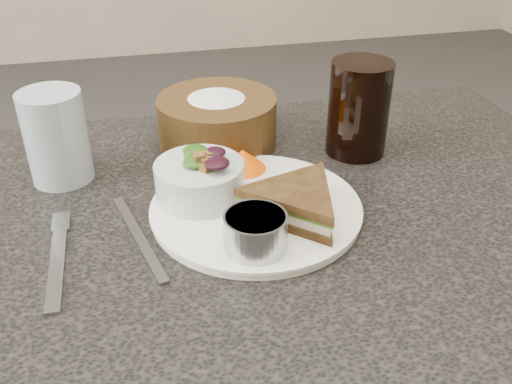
{
  "coord_description": "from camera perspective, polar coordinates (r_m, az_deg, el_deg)",
  "views": [
    {
      "loc": [
        -0.11,
        -0.53,
        1.14
      ],
      "look_at": [
        0.02,
        0.03,
        0.78
      ],
      "focal_mm": 40.0,
      "sensor_mm": 36.0,
      "label": 1
    }
  ],
  "objects": [
    {
      "name": "dinner_plate",
      "position": [
        0.69,
        0.0,
        -1.74
      ],
      "size": [
        0.25,
        0.25,
        0.01
      ],
      "primitive_type": "cylinder",
      "color": "white",
      "rests_on": "dining_table"
    },
    {
      "name": "sandwich",
      "position": [
        0.66,
        4.06,
        -1.03
      ],
      "size": [
        0.2,
        0.2,
        0.04
      ],
      "primitive_type": null,
      "rotation": [
        0.0,
        0.0,
        -0.76
      ],
      "color": "#4F3419",
      "rests_on": "dinner_plate"
    },
    {
      "name": "salad_bowl",
      "position": [
        0.69,
        -5.7,
        1.76
      ],
      "size": [
        0.14,
        0.14,
        0.06
      ],
      "primitive_type": null,
      "rotation": [
        0.0,
        0.0,
        -0.38
      ],
      "color": "silver",
      "rests_on": "dinner_plate"
    },
    {
      "name": "dressing_ramekin",
      "position": [
        0.61,
        -0.06,
        -4.03
      ],
      "size": [
        0.08,
        0.08,
        0.04
      ],
      "primitive_type": "cylinder",
      "rotation": [
        0.0,
        0.0,
        0.11
      ],
      "color": "#9C9FA7",
      "rests_on": "dinner_plate"
    },
    {
      "name": "orange_wedge",
      "position": [
        0.76,
        -1.32,
        3.28
      ],
      "size": [
        0.08,
        0.08,
        0.03
      ],
      "primitive_type": "cone",
      "rotation": [
        0.0,
        0.0,
        0.23
      ],
      "color": "#FC5800",
      "rests_on": "dinner_plate"
    },
    {
      "name": "fork",
      "position": [
        0.65,
        -19.27,
        -6.74
      ],
      "size": [
        0.02,
        0.16,
        0.0
      ],
      "primitive_type": "cube",
      "rotation": [
        0.0,
        0.0,
        0.0
      ],
      "color": "#939495",
      "rests_on": "dining_table"
    },
    {
      "name": "knife",
      "position": [
        0.66,
        -11.63,
        -4.43
      ],
      "size": [
        0.05,
        0.18,
        0.0
      ],
      "primitive_type": "cube",
      "rotation": [
        0.0,
        0.0,
        0.24
      ],
      "color": "gray",
      "rests_on": "dining_table"
    },
    {
      "name": "bread_basket",
      "position": [
        0.84,
        -3.93,
        7.89
      ],
      "size": [
        0.19,
        0.19,
        0.1
      ],
      "primitive_type": null,
      "rotation": [
        0.0,
        0.0,
        0.13
      ],
      "color": "brown",
      "rests_on": "dining_table"
    },
    {
      "name": "cola_glass",
      "position": [
        0.82,
        10.27,
        8.62
      ],
      "size": [
        0.1,
        0.1,
        0.15
      ],
      "primitive_type": null,
      "rotation": [
        0.0,
        0.0,
        -0.26
      ],
      "color": "black",
      "rests_on": "dining_table"
    },
    {
      "name": "water_glass",
      "position": [
        0.78,
        -19.35,
        5.23
      ],
      "size": [
        0.1,
        0.1,
        0.12
      ],
      "primitive_type": "cylinder",
      "rotation": [
        0.0,
        0.0,
        0.31
      ],
      "color": "#A1AFBB",
      "rests_on": "dining_table"
    }
  ]
}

